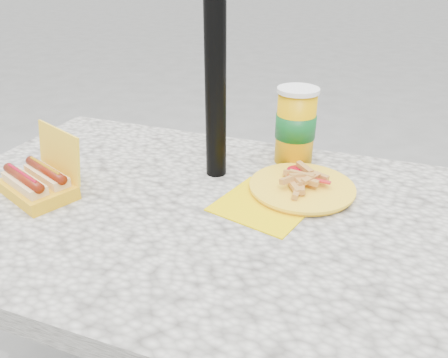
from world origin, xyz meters
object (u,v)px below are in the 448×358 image
(hotdog_box, at_px, (39,182))
(soda_cup, at_px, (296,126))
(umbrella_pole, at_px, (215,28))
(fries_plate, at_px, (299,187))

(hotdog_box, height_order, soda_cup, soda_cup)
(umbrella_pole, distance_m, hotdog_box, 0.52)
(umbrella_pole, bearing_deg, fries_plate, -7.01)
(umbrella_pole, xyz_separation_m, fries_plate, (0.21, -0.03, -0.34))
(umbrella_pole, bearing_deg, hotdog_box, -144.14)
(hotdog_box, bearing_deg, fries_plate, 43.83)
(hotdog_box, xyz_separation_m, fries_plate, (0.55, 0.22, -0.02))
(hotdog_box, relative_size, fries_plate, 0.64)
(hotdog_box, distance_m, soda_cup, 0.63)
(fries_plate, xyz_separation_m, soda_cup, (-0.05, 0.17, 0.09))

